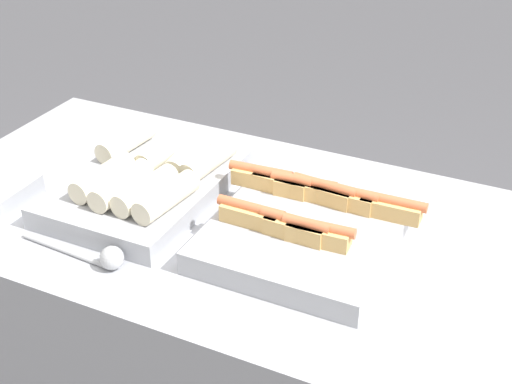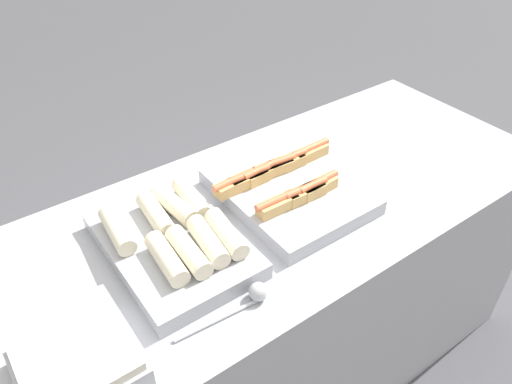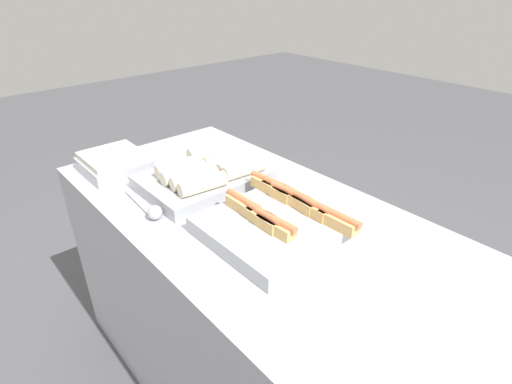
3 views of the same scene
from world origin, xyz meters
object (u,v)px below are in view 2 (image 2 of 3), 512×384
(tray_side_front, at_px, (77,364))
(serving_spoon_near, at_px, (252,296))
(tray_hotdogs, at_px, (287,188))
(tray_wraps, at_px, (175,240))

(tray_side_front, relative_size, serving_spoon_near, 0.94)
(tray_hotdogs, relative_size, tray_wraps, 0.98)
(tray_side_front, bearing_deg, tray_hotdogs, 16.41)
(tray_hotdogs, xyz_separation_m, serving_spoon_near, (-0.33, -0.27, -0.01))
(tray_hotdogs, relative_size, tray_side_front, 1.90)
(tray_wraps, relative_size, tray_side_front, 1.95)
(serving_spoon_near, bearing_deg, tray_wraps, 103.74)
(serving_spoon_near, bearing_deg, tray_side_front, 172.26)
(tray_side_front, distance_m, serving_spoon_near, 0.42)
(tray_side_front, bearing_deg, serving_spoon_near, -7.74)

